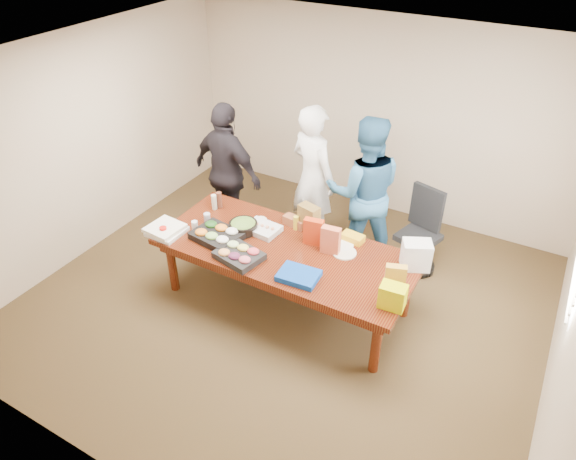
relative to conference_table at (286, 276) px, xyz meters
The scene contains 36 objects.
floor 0.39m from the conference_table, ahead, with size 5.50×5.00×0.02m, color #47301E.
ceiling 2.33m from the conference_table, ahead, with size 5.50×5.00×0.02m, color white.
wall_back 2.68m from the conference_table, 90.00° to the left, with size 5.50×0.04×2.70m, color beige.
wall_front 2.68m from the conference_table, 90.00° to the right, with size 5.50×0.04×2.70m, color beige.
wall_left 2.92m from the conference_table, behind, with size 0.04×5.00×2.70m, color beige.
conference_table is the anchor object (origin of this frame).
office_chair 1.72m from the conference_table, 50.93° to the left, with size 0.51×0.51×1.00m, color black.
person_center 1.37m from the conference_table, 103.82° to the left, with size 0.69×0.45×1.90m, color white.
person_right 1.39m from the conference_table, 72.56° to the left, with size 0.92×0.72×1.89m, color #2F6794.
person_left 1.67m from the conference_table, 147.48° to the left, with size 1.08×0.45×1.84m, color black.
veggie_tray 0.88m from the conference_table, 164.41° to the right, with size 0.51×0.40×0.08m, color black.
fruit_tray 0.66m from the conference_table, 131.23° to the right, with size 0.46×0.36×0.07m, color black.
sheet_cake 0.59m from the conference_table, 158.24° to the left, with size 0.38×0.29×0.07m, color silver.
salad_bowl 0.72m from the conference_table, behind, with size 0.32×0.32×0.10m, color black.
chip_bag_blue 0.65m from the conference_table, 45.84° to the right, with size 0.40×0.30×0.06m, color #0B3EA3.
chip_bag_red 0.61m from the conference_table, 46.85° to the left, with size 0.21×0.09×0.31m, color red.
chip_bag_yellow 1.35m from the conference_table, ahead, with size 0.20×0.08×0.30m, color gold.
chip_bag_orange 0.71m from the conference_table, 21.14° to the left, with size 0.20×0.09×0.31m, color #D3603C.
mayo_jar 0.61m from the conference_table, 76.96° to the left, with size 0.10×0.10×0.15m, color silver.
mustard_bottle 0.60m from the conference_table, 102.45° to the left, with size 0.06×0.06×0.17m, color gold.
dressing_bottle 1.25m from the conference_table, 162.94° to the left, with size 0.07×0.07×0.20m, color #5B2E1F.
ranch_bottle 1.26m from the conference_table, 166.22° to the left, with size 0.06×0.06×0.19m, color beige.
banana_bunch 0.85m from the conference_table, 40.46° to the left, with size 0.24×0.14×0.08m, color gold.
bread_loaf 0.62m from the conference_table, 106.62° to the left, with size 0.27×0.12×0.11m, color #9A5130.
kraft_bag 0.69m from the conference_table, 84.16° to the left, with size 0.23×0.14×0.31m, color brown.
red_cup 1.44m from the conference_table, 160.93° to the right, with size 0.08×0.08×0.11m, color red.
clear_cup_a 1.17m from the conference_table, behind, with size 0.07×0.07×0.10m, color white.
clear_cup_b 1.13m from the conference_table, behind, with size 0.08×0.08×0.11m, color silver.
pizza_box_lower 1.42m from the conference_table, 163.03° to the right, with size 0.36×0.36×0.04m, color white.
pizza_box_upper 1.45m from the conference_table, 163.11° to the right, with size 0.36×0.36×0.04m, color white.
plate_a 0.73m from the conference_table, 21.66° to the left, with size 0.26×0.26×0.01m, color white.
plate_b 0.72m from the conference_table, 34.91° to the left, with size 0.26×0.26×0.02m, color white.
dip_bowl_a 0.61m from the conference_table, 50.49° to the left, with size 0.13×0.13×0.05m, color silver.
dip_bowl_b 0.69m from the conference_table, 150.71° to the left, with size 0.15×0.15×0.06m, color beige.
grocery_bag_white 1.45m from the conference_table, 15.86° to the left, with size 0.28×0.20×0.30m, color white.
grocery_bag_yellow 1.42m from the conference_table, 13.12° to the right, with size 0.24×0.17×0.24m, color #D8D900.
Camera 1 is at (2.24, -3.92, 4.07)m, focal length 32.60 mm.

